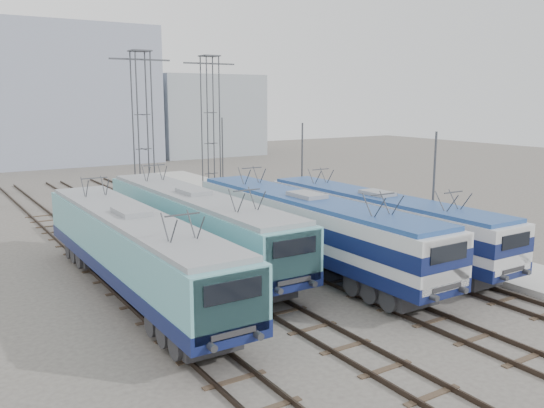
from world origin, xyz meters
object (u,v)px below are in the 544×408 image
(locomotive_center_right, at_px, (309,224))
(catenary_tower_west, at_px, (143,126))
(catenary_tower_east, at_px, (211,123))
(safety_cone, at_px, (469,258))
(mast_mid, at_px, (302,173))
(mast_front, at_px, (433,198))
(locomotive_center_left, at_px, (196,222))
(mast_rear, at_px, (223,158))
(locomotive_far_right, at_px, (379,219))
(locomotive_far_left, at_px, (135,248))

(locomotive_center_right, xyz_separation_m, catenary_tower_west, (-2.25, 17.53, 4.30))
(catenary_tower_east, bearing_deg, catenary_tower_west, -162.90)
(locomotive_center_right, distance_m, safety_cone, 8.55)
(catenary_tower_west, distance_m, mast_mid, 12.16)
(locomotive_center_right, relative_size, mast_front, 2.63)
(mast_front, bearing_deg, safety_cone, -69.76)
(mast_mid, bearing_deg, locomotive_center_left, -152.34)
(mast_mid, height_order, safety_cone, mast_mid)
(locomotive_center_right, distance_m, catenary_tower_east, 20.44)
(catenary_tower_west, xyz_separation_m, mast_rear, (8.60, 4.00, -3.14))
(locomotive_far_right, xyz_separation_m, catenary_tower_east, (-0.25, 19.89, 4.45))
(catenary_tower_east, xyz_separation_m, mast_front, (2.10, -22.00, -3.14))
(locomotive_far_right, bearing_deg, mast_rear, 85.17)
(mast_mid, bearing_deg, catenary_tower_west, 137.07)
(mast_mid, bearing_deg, locomotive_far_right, -100.59)
(mast_front, relative_size, safety_cone, 13.76)
(catenary_tower_east, height_order, mast_mid, catenary_tower_east)
(locomotive_far_right, xyz_separation_m, safety_cone, (2.58, -4.09, -1.64))
(mast_rear, bearing_deg, mast_mid, -90.00)
(locomotive_center_right, distance_m, mast_mid, 11.51)
(catenary_tower_west, bearing_deg, catenary_tower_east, 17.10)
(locomotive_far_left, height_order, mast_front, mast_front)
(mast_front, distance_m, mast_rear, 24.00)
(locomotive_center_right, bearing_deg, catenary_tower_east, 77.72)
(locomotive_far_left, distance_m, locomotive_center_left, 5.58)
(catenary_tower_east, xyz_separation_m, safety_cone, (2.83, -23.98, -6.09))
(catenary_tower_east, height_order, safety_cone, catenary_tower_east)
(mast_rear, bearing_deg, locomotive_center_left, -121.53)
(locomotive_far_left, bearing_deg, safety_cone, -17.24)
(locomotive_far_left, bearing_deg, catenary_tower_west, 68.33)
(locomotive_far_left, distance_m, locomotive_center_right, 9.02)
(locomotive_center_left, distance_m, mast_rear, 20.78)
(mast_front, xyz_separation_m, mast_mid, (0.00, 12.00, 0.00))
(locomotive_far_left, height_order, locomotive_center_left, locomotive_center_left)
(catenary_tower_east, bearing_deg, mast_mid, -78.14)
(locomotive_far_left, relative_size, locomotive_center_left, 0.99)
(locomotive_center_left, distance_m, catenary_tower_west, 14.53)
(catenary_tower_east, relative_size, mast_rear, 1.71)
(locomotive_center_left, distance_m, locomotive_far_right, 9.93)
(locomotive_center_left, bearing_deg, mast_front, -30.20)
(locomotive_far_left, height_order, mast_rear, mast_rear)
(mast_front, bearing_deg, locomotive_center_right, 158.74)
(mast_front, bearing_deg, locomotive_far_right, 131.25)
(mast_mid, bearing_deg, locomotive_far_left, -149.65)
(locomotive_center_left, xyz_separation_m, mast_mid, (10.85, 5.69, 1.19))
(locomotive_far_left, relative_size, safety_cone, 36.18)
(safety_cone, bearing_deg, locomotive_far_left, 162.76)
(locomotive_center_left, relative_size, locomotive_far_right, 1.08)
(catenary_tower_east, bearing_deg, locomotive_center_right, -102.28)
(mast_rear, relative_size, safety_cone, 13.76)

